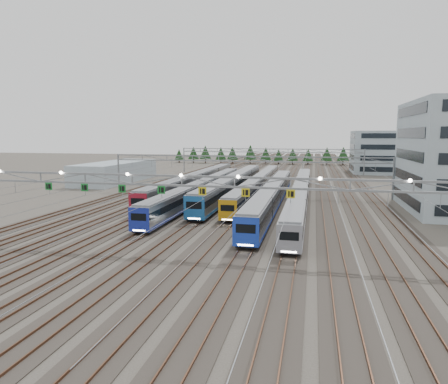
% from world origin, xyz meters
% --- Properties ---
extents(ground, '(400.00, 400.00, 0.00)m').
position_xyz_m(ground, '(0.00, 0.00, 0.00)').
color(ground, '#47423A').
rests_on(ground, ground).
extents(track_bed, '(54.00, 260.00, 5.42)m').
position_xyz_m(track_bed, '(0.00, 100.00, 1.49)').
color(track_bed, '#2D2823').
rests_on(track_bed, ground).
extents(train_a, '(2.87, 59.32, 3.73)m').
position_xyz_m(train_a, '(-11.25, 42.88, 2.12)').
color(train_a, black).
rests_on(train_a, ground).
extents(train_b, '(2.66, 56.31, 3.46)m').
position_xyz_m(train_b, '(-6.75, 31.86, 1.98)').
color(train_b, black).
rests_on(train_b, ground).
extents(train_c, '(2.98, 55.10, 3.88)m').
position_xyz_m(train_c, '(-2.25, 39.00, 2.19)').
color(train_c, black).
rests_on(train_c, ground).
extents(train_d, '(2.59, 61.62, 3.37)m').
position_xyz_m(train_d, '(2.25, 42.91, 1.94)').
color(train_d, black).
rests_on(train_d, ground).
extents(train_e, '(2.82, 53.89, 3.67)m').
position_xyz_m(train_e, '(6.75, 27.02, 2.09)').
color(train_e, black).
rests_on(train_e, ground).
extents(train_f, '(2.57, 65.48, 3.33)m').
position_xyz_m(train_f, '(11.25, 31.52, 1.92)').
color(train_f, black).
rests_on(train_f, ground).
extents(gantry_near, '(56.36, 0.61, 8.08)m').
position_xyz_m(gantry_near, '(-0.05, -0.12, 7.09)').
color(gantry_near, gray).
rests_on(gantry_near, ground).
extents(gantry_mid, '(56.36, 0.36, 8.00)m').
position_xyz_m(gantry_mid, '(0.00, 40.00, 6.39)').
color(gantry_mid, gray).
rests_on(gantry_mid, ground).
extents(gantry_far, '(56.36, 0.36, 8.00)m').
position_xyz_m(gantry_far, '(0.00, 85.00, 6.39)').
color(gantry_far, gray).
rests_on(gantry_far, ground).
extents(depot_bldg_mid, '(14.00, 16.00, 11.05)m').
position_xyz_m(depot_bldg_mid, '(44.73, 65.37, 5.52)').
color(depot_bldg_mid, '#91A5AD').
rests_on(depot_bldg_mid, ground).
extents(depot_bldg_north, '(22.00, 18.00, 13.36)m').
position_xyz_m(depot_bldg_north, '(36.42, 96.46, 6.68)').
color(depot_bldg_north, '#91A5AD').
rests_on(depot_bldg_north, ground).
extents(west_shed, '(10.00, 30.00, 5.10)m').
position_xyz_m(west_shed, '(-36.88, 55.70, 2.55)').
color(west_shed, '#91A5AD').
rests_on(west_shed, ground).
extents(treeline, '(106.40, 5.60, 7.02)m').
position_xyz_m(treeline, '(5.40, 128.49, 4.23)').
color(treeline, '#332114').
rests_on(treeline, ground).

